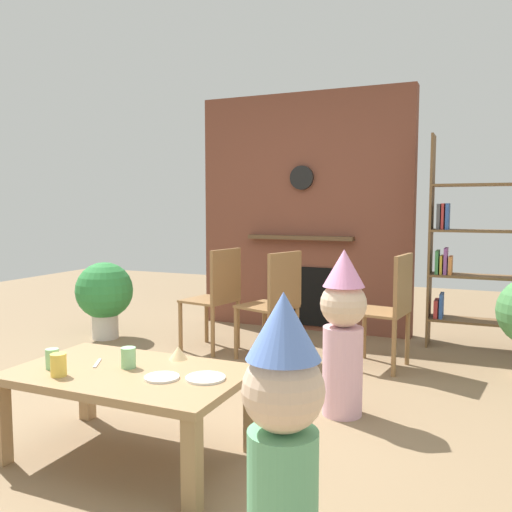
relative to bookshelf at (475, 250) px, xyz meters
name	(u,v)px	position (x,y,z in m)	size (l,w,h in m)	color
ground_plane	(205,424)	(-1.38, -2.40, -0.89)	(12.00, 12.00, 0.00)	#846B4C
brick_fireplace_feature	(304,213)	(-1.64, 0.20, 0.31)	(2.20, 0.28, 2.40)	brown
bookshelf	(475,250)	(0.00, 0.00, 0.00)	(0.90, 0.28, 1.90)	brown
coffee_table	(129,383)	(-1.53, -2.91, -0.50)	(1.16, 0.70, 0.45)	#9E7A51
paper_cup_near_left	(128,358)	(-1.56, -2.88, -0.39)	(0.08, 0.08, 0.10)	#8CD18C
paper_cup_near_right	(59,365)	(-1.79, -3.12, -0.38)	(0.08, 0.08, 0.11)	#F2CC4C
paper_cup_center	(52,359)	(-1.90, -3.04, -0.39)	(0.07, 0.07, 0.10)	#8CD18C
paper_plate_front	(205,378)	(-1.11, -2.88, -0.43)	(0.19, 0.19, 0.01)	white
paper_plate_rear	(162,377)	(-1.31, -2.96, -0.43)	(0.17, 0.17, 0.01)	white
birthday_cake_slice	(178,353)	(-1.41, -2.65, -0.40)	(0.10, 0.10, 0.07)	#EAC68C
table_fork	(97,363)	(-1.75, -2.88, -0.43)	(0.15, 0.02, 0.01)	silver
child_with_cone_hat	(283,433)	(-0.50, -3.47, -0.36)	(0.27, 0.27, 0.99)	#66B27F
child_in_pink	(343,328)	(-0.69, -1.94, -0.35)	(0.28, 0.28, 1.01)	#EAB2C6
dining_chair_left	(217,293)	(-2.04, -0.96, -0.37)	(0.47, 0.47, 0.90)	olive
dining_chair_middle	(275,299)	(-1.48, -1.04, -0.37)	(0.50, 0.50, 0.90)	olive
dining_chair_right	(391,304)	(-0.57, -0.89, -0.37)	(0.45, 0.45, 0.90)	olive
potted_plant_short	(104,293)	(-3.25, -0.99, -0.45)	(0.54, 0.54, 0.73)	beige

